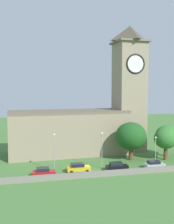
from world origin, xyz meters
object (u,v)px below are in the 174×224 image
Objects in this scene: streetlamp_west_mid at (54,146)px; tree_churchyard at (167,135)px; church at (89,117)px; car_red at (44,172)px; tree_riverside_west at (166,139)px; streetlamp_east_mid at (155,145)px; tree_by_tower at (131,136)px; car_black at (117,166)px; car_silver at (154,165)px; streetlamp_central at (102,145)px; car_yellow at (78,168)px.

tree_churchyard is (28.67, 6.09, 0.15)m from streetlamp_west_mid.
church reaches higher than car_red.
church is 4.85× the size of tree_riverside_west.
car_red is 0.71× the size of streetlamp_east_mid.
tree_by_tower is at bearing 20.75° from car_red.
car_black reaches higher than car_red.
tree_by_tower reaches higher than car_red.
streetlamp_west_mid reaches higher than tree_riverside_west.
tree_riverside_west is at bearing 34.85° from streetlamp_east_mid.
tree_churchyard reaches higher than car_silver.
car_silver is at bearing -8.68° from streetlamp_west_mid.
car_black is 0.59× the size of streetlamp_central.
car_black is 11.04m from streetlamp_east_mid.
streetlamp_west_mid reaches higher than car_yellow.
church is 22.33m from car_silver.
car_red is at bearing -163.47° from tree_churchyard.
car_silver is (23.16, -0.02, -0.02)m from car_red.
car_silver is (16.13, -1.22, -0.06)m from car_yellow.
car_red is 0.97× the size of car_black.
car_red is 29.99m from tree_riverside_west.
church is 7.80× the size of car_yellow.
streetlamp_east_mid reaches higher than car_silver.
streetlamp_west_mid reaches higher than car_red.
tree_churchyard is (16.22, 8.90, 4.33)m from car_black.
car_silver is 9.56m from tree_by_tower.
tree_churchyard reaches higher than streetlamp_west_mid.
tree_riverside_west is at bearing -123.07° from tree_churchyard.
streetlamp_east_mid is at bearing 7.44° from car_red.
streetlamp_west_mid is (-20.71, 3.16, 4.22)m from car_silver.
car_red is at bearing -159.25° from tree_by_tower.
car_black is at bearing 1.28° from car_red.
streetlamp_central is at bearing -161.19° from tree_churchyard.
tree_riverside_west is (15.74, -12.10, -4.19)m from church.
tree_riverside_west is at bearing -13.54° from tree_by_tower.
car_yellow is 16.34m from tree_by_tower.
tree_churchyard is at bearing -26.69° from church.
tree_by_tower is (8.64, 5.11, 0.59)m from streetlamp_central.
car_yellow is 16.18m from car_silver.
tree_by_tower reaches higher than streetlamp_west_mid.
church is 19.62m from streetlamp_east_mid.
tree_riverside_west is (14.17, 5.75, 4.18)m from car_black.
car_yellow is at bearing 175.67° from car_silver.
car_yellow is at bearing -161.56° from tree_churchyard.
church is 8.80× the size of car_silver.
streetlamp_central is at bearing 133.49° from car_black.
streetlamp_central is at bearing 13.02° from car_red.
car_silver is (9.83, -18.20, -8.42)m from church.
tree_riverside_west reaches higher than car_black.
streetlamp_west_mid is (-4.58, 1.94, 4.16)m from car_yellow.
tree_churchyard is (31.12, 9.24, 4.35)m from car_red.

